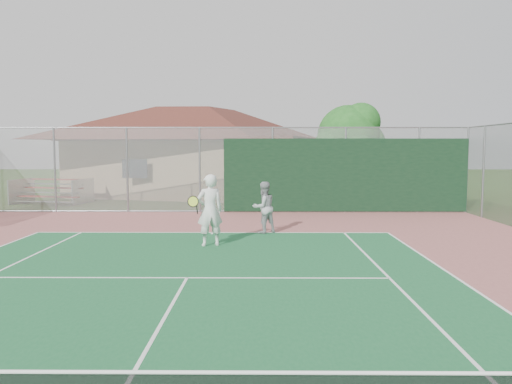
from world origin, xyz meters
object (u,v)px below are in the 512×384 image
(player_white_front, at_px, (210,211))
(player_grey_back, at_px, (264,208))
(bleachers, at_px, (52,190))
(tree, at_px, (350,138))
(clubhouse, at_px, (197,143))

(player_white_front, xyz_separation_m, player_grey_back, (1.47, 2.06, -0.17))
(bleachers, distance_m, tree, 14.46)
(player_white_front, bearing_deg, tree, -138.25)
(clubhouse, bearing_deg, player_grey_back, -60.18)
(clubhouse, relative_size, player_grey_back, 9.61)
(clubhouse, relative_size, tree, 3.25)
(tree, relative_size, player_white_front, 2.44)
(clubhouse, height_order, tree, clubhouse)
(clubhouse, xyz_separation_m, player_white_front, (2.27, -15.45, -2.00))
(clubhouse, xyz_separation_m, bleachers, (-6.41, -4.88, -2.35))
(clubhouse, bearing_deg, bleachers, -128.56)
(player_white_front, bearing_deg, player_grey_back, -144.80)
(clubhouse, distance_m, tree, 9.56)
(tree, xyz_separation_m, player_grey_back, (-4.06, -7.89, -2.31))
(bleachers, height_order, player_grey_back, player_grey_back)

